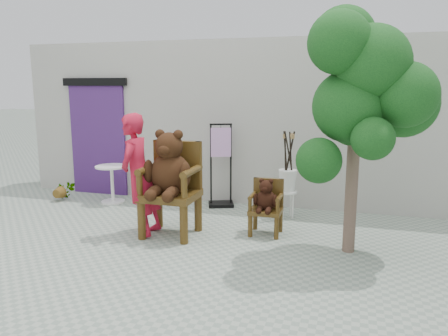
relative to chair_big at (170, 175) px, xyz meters
name	(u,v)px	position (x,y,z in m)	size (l,w,h in m)	color
ground_plane	(194,254)	(0.60, -0.65, -0.90)	(60.00, 60.00, 0.00)	gray
back_wall	(250,122)	(0.60, 2.45, 0.60)	(9.00, 1.00, 3.00)	#B0ADA5
doorway	(98,137)	(-2.40, 1.92, 0.27)	(1.40, 0.11, 2.33)	#452062
chair_big	(170,175)	(0.00, 0.00, 0.00)	(0.78, 0.82, 1.56)	#3E290D
chair_small	(266,201)	(1.34, 0.41, -0.40)	(0.46, 0.46, 0.84)	#3E290D
person	(139,175)	(-0.44, -0.13, -0.01)	(0.65, 0.43, 1.78)	#B51630
cafe_table	(112,180)	(-1.78, 1.35, -0.46)	(0.60, 0.60, 0.70)	white
display_stand	(221,175)	(0.25, 1.69, -0.32)	(0.54, 0.49, 1.51)	black
stool_bucket	(287,180)	(1.52, 1.31, -0.26)	(0.32, 0.32, 1.45)	white
tree	(366,90)	(2.63, -0.09, 1.22)	(1.67, 1.46, 3.15)	brown
potted_plant	(63,190)	(-2.80, 1.23, -0.70)	(0.36, 0.31, 0.40)	#0E3613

